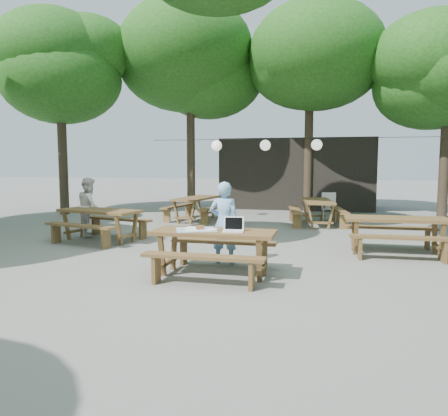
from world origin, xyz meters
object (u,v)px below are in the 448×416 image
at_px(main_picnic_table, 214,252).
at_px(picnic_table_nw, 100,225).
at_px(second_person, 90,207).
at_px(woman, 224,223).
at_px(plastic_chair, 329,213).

distance_m(main_picnic_table, picnic_table_nw, 4.22).
bearing_deg(second_person, woman, -148.10).
xyz_separation_m(woman, second_person, (-4.04, 2.15, -0.02)).
height_order(woman, plastic_chair, woman).
height_order(main_picnic_table, picnic_table_nw, same).
height_order(picnic_table_nw, second_person, second_person).
distance_m(picnic_table_nw, second_person, 0.93).
relative_size(second_person, plastic_chair, 1.65).
bearing_deg(main_picnic_table, plastic_chair, 76.17).
height_order(woman, second_person, woman).
xyz_separation_m(main_picnic_table, second_person, (-4.07, 3.03, 0.35)).
height_order(main_picnic_table, second_person, second_person).
bearing_deg(second_person, picnic_table_nw, -163.80).
relative_size(picnic_table_nw, woman, 1.46).
xyz_separation_m(picnic_table_nw, plastic_chair, (5.26, 4.90, -0.13)).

